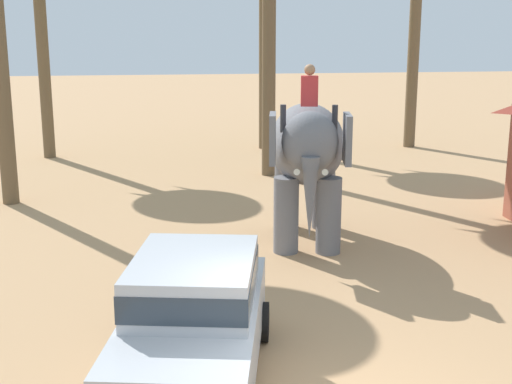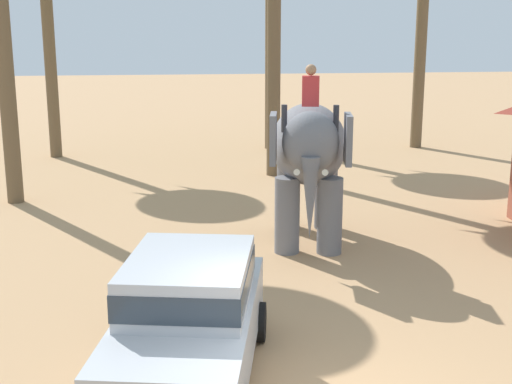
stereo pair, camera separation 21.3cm
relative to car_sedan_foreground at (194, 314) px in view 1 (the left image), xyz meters
name	(u,v)px [view 1 (the left image)]	position (x,y,z in m)	size (l,w,h in m)	color
car_sedan_foreground	(194,314)	(0.00, 0.00, 0.00)	(2.47, 4.35, 1.70)	#B7BABF
elephant_with_mahout	(307,153)	(2.73, 5.78, 1.06)	(2.16, 4.00, 3.88)	slate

